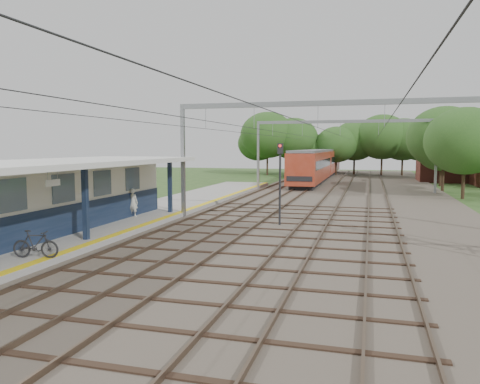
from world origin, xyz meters
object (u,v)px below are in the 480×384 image
(bicycle, at_px, (36,244))
(signal_post, at_px, (280,173))
(person, at_px, (133,203))
(train, at_px, (320,163))

(bicycle, distance_m, signal_post, 13.25)
(person, relative_size, train, 0.04)
(bicycle, bearing_deg, person, -3.02)
(bicycle, distance_m, train, 49.94)
(person, distance_m, signal_post, 8.74)
(person, distance_m, train, 40.10)
(train, distance_m, signal_post, 38.66)
(signal_post, bearing_deg, train, 80.58)
(person, height_order, signal_post, signal_post)
(person, xyz_separation_m, train, (6.66, 39.53, 1.01))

